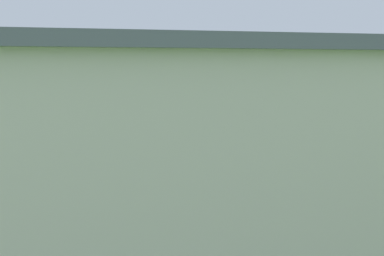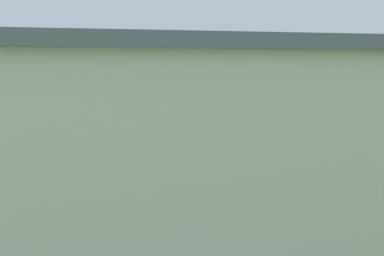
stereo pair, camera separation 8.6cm
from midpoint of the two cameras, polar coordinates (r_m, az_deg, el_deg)
The scene contains 4 objects.
ground_plane at distance 59.67m, azimuth -7.53°, elevation -1.42°, with size 400.00×400.00×0.00m, color #608C42.
hangar at distance 22.11m, azimuth 9.36°, elevation -2.86°, with size 39.99×16.12×7.84m.
biplane at distance 63.75m, azimuth -1.58°, elevation 1.85°, with size 9.61×7.83×3.77m.
windsock at distance 76.74m, azimuth -0.40°, elevation 4.02°, with size 1.38×1.41×5.86m.
Camera 1 is at (7.77, 58.73, 7.10)m, focal length 59.78 mm.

